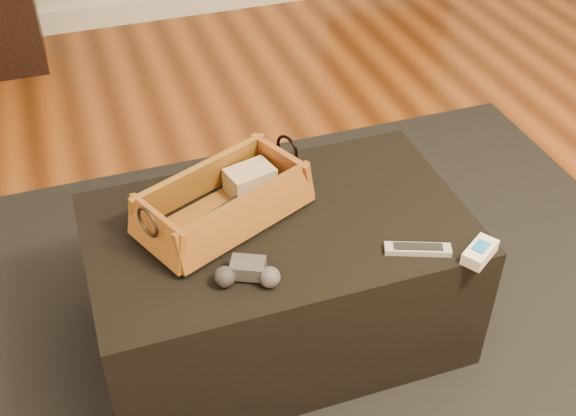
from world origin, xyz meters
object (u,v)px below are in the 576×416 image
object	(u,v)px
ottoman	(279,280)
silver_remote	(418,249)
wicker_basket	(224,203)
game_controller	(247,273)
cream_gadget	(480,252)
tv_remote	(221,218)

from	to	relation	value
ottoman	silver_remote	bearing A→B (deg)	-36.63
wicker_basket	game_controller	size ratio (longest dim) A/B	3.04
ottoman	cream_gadget	size ratio (longest dim) A/B	8.66
ottoman	wicker_basket	bearing A→B (deg)	154.85
ottoman	silver_remote	distance (m)	0.43
game_controller	silver_remote	size ratio (longest dim) A/B	0.99
wicker_basket	silver_remote	size ratio (longest dim) A/B	3.01
ottoman	wicker_basket	distance (m)	0.30
ottoman	silver_remote	world-z (taller)	silver_remote
silver_remote	ottoman	bearing A→B (deg)	143.37
ottoman	game_controller	world-z (taller)	game_controller
tv_remote	cream_gadget	xyz separation A→B (m)	(0.57, -0.32, -0.01)
ottoman	game_controller	size ratio (longest dim) A/B	6.03
tv_remote	silver_remote	xyz separation A→B (m)	(0.44, -0.25, -0.02)
game_controller	cream_gadget	distance (m)	0.57
wicker_basket	game_controller	distance (m)	0.24
ottoman	tv_remote	world-z (taller)	tv_remote
game_controller	silver_remote	distance (m)	0.43
silver_remote	cream_gadget	world-z (taller)	cream_gadget
silver_remote	game_controller	bearing A→B (deg)	175.09
game_controller	cream_gadget	xyz separation A→B (m)	(0.56, -0.10, -0.01)
cream_gadget	game_controller	bearing A→B (deg)	169.49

